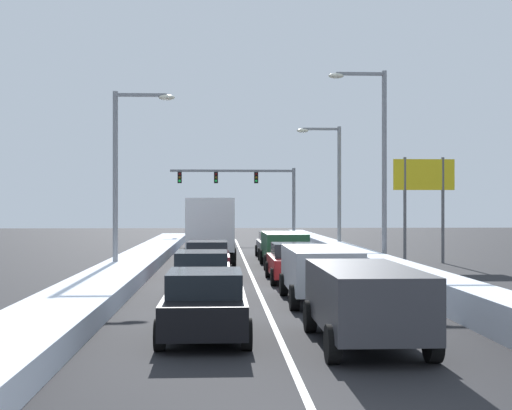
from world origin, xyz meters
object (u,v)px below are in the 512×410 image
at_px(suv_navy_center_lane_fifth, 217,237).
at_px(sedan_red_right_lane_third, 293,262).
at_px(suv_charcoal_right_lane_nearest, 365,298).
at_px(traffic_light_gantry, 250,185).
at_px(suv_silver_right_lane_second, 320,269).
at_px(sedan_gray_right_lane_fifth, 274,245).
at_px(sedan_white_center_lane_second, 202,274).
at_px(street_lamp_left_mid, 124,165).
at_px(sedan_black_center_lane_nearest, 205,303).
at_px(street_lamp_right_mid, 333,178).
at_px(roadside_sign_right, 424,186).
at_px(suv_green_right_lane_fourth, 284,246).
at_px(street_lamp_right_near, 377,153).
at_px(box_truck_center_lane_fourth, 211,227).
at_px(sedan_maroon_center_lane_third, 207,259).

bearing_deg(suv_navy_center_lane_fifth, sedan_red_right_lane_third, -79.63).
distance_m(suv_charcoal_right_lane_nearest, traffic_light_gantry, 45.59).
bearing_deg(suv_silver_right_lane_second, sedan_gray_right_lane_fifth, 89.96).
relative_size(sedan_white_center_lane_second, street_lamp_left_mid, 0.57).
relative_size(sedan_black_center_lane_nearest, street_lamp_right_mid, 0.58).
relative_size(sedan_gray_right_lane_fifth, roadside_sign_right, 0.82).
xyz_separation_m(street_lamp_right_mid, street_lamp_left_mid, (-10.86, -11.36, 0.10)).
relative_size(suv_green_right_lane_fourth, sedan_black_center_lane_nearest, 1.09).
xyz_separation_m(sedan_black_center_lane_nearest, street_lamp_right_near, (7.43, 15.85, 4.61)).
bearing_deg(sedan_white_center_lane_second, street_lamp_right_near, 49.16).
relative_size(sedan_white_center_lane_second, box_truck_center_lane_fourth, 0.62).
bearing_deg(street_lamp_right_near, sedan_white_center_lane_second, -130.84).
distance_m(suv_navy_center_lane_fifth, street_lamp_right_near, 15.30).
distance_m(sedan_gray_right_lane_fifth, sedan_black_center_lane_nearest, 24.84).
xyz_separation_m(box_truck_center_lane_fourth, street_lamp_right_near, (7.58, -5.27, 3.48)).
bearing_deg(street_lamp_right_mid, roadside_sign_right, -56.36).
height_order(sedan_black_center_lane_nearest, sedan_white_center_lane_second, same).
distance_m(suv_silver_right_lane_second, box_truck_center_lane_fourth, 15.88).
distance_m(sedan_white_center_lane_second, street_lamp_left_mid, 9.51).
relative_size(sedan_red_right_lane_third, street_lamp_right_near, 0.49).
distance_m(sedan_red_right_lane_third, street_lamp_right_near, 7.43).
height_order(sedan_black_center_lane_nearest, street_lamp_right_near, street_lamp_right_near).
bearing_deg(sedan_gray_right_lane_fifth, roadside_sign_right, -29.21).
bearing_deg(street_lamp_left_mid, sedan_gray_right_lane_fifth, 53.59).
height_order(suv_charcoal_right_lane_nearest, suv_green_right_lane_fourth, same).
bearing_deg(traffic_light_gantry, suv_silver_right_lane_second, -89.19).
bearing_deg(sedan_gray_right_lane_fifth, sedan_black_center_lane_nearest, -97.89).
height_order(sedan_white_center_lane_second, street_lamp_right_mid, street_lamp_right_mid).
relative_size(suv_green_right_lane_fourth, street_lamp_left_mid, 0.62).
xyz_separation_m(suv_charcoal_right_lane_nearest, street_lamp_right_near, (4.02, 17.01, 4.36)).
relative_size(suv_charcoal_right_lane_nearest, sedan_red_right_lane_third, 1.09).
bearing_deg(suv_green_right_lane_fourth, sedan_maroon_center_lane_third, -126.78).
distance_m(suv_green_right_lane_fourth, street_lamp_right_mid, 9.22).
distance_m(street_lamp_left_mid, roadside_sign_right, 15.74).
distance_m(sedan_red_right_lane_third, suv_navy_center_lane_fifth, 17.03).
bearing_deg(suv_navy_center_lane_fifth, traffic_light_gantry, 80.23).
distance_m(box_truck_center_lane_fourth, street_lamp_right_near, 9.87).
relative_size(sedan_black_center_lane_nearest, box_truck_center_lane_fourth, 0.62).
bearing_deg(sedan_maroon_center_lane_third, street_lamp_right_mid, 59.90).
xyz_separation_m(suv_charcoal_right_lane_nearest, suv_silver_right_lane_second, (-0.02, 6.84, 0.00)).
bearing_deg(street_lamp_right_mid, suv_navy_center_lane_fifth, 160.95).
bearing_deg(sedan_black_center_lane_nearest, sedan_red_right_lane_third, 74.79).
xyz_separation_m(street_lamp_right_mid, roadside_sign_right, (3.84, -5.77, -0.63)).
distance_m(traffic_light_gantry, street_lamp_right_near, 28.80).
bearing_deg(box_truck_center_lane_fourth, sedan_gray_right_lane_fifth, 44.38).
height_order(sedan_black_center_lane_nearest, box_truck_center_lane_fourth, box_truck_center_lane_fourth).
bearing_deg(sedan_maroon_center_lane_third, suv_silver_right_lane_second, -65.84).
xyz_separation_m(sedan_black_center_lane_nearest, street_lamp_right_mid, (7.06, 26.19, 3.89)).
bearing_deg(traffic_light_gantry, suv_navy_center_lane_fifth, -99.77).
bearing_deg(sedan_red_right_lane_third, street_lamp_right_near, 43.66).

